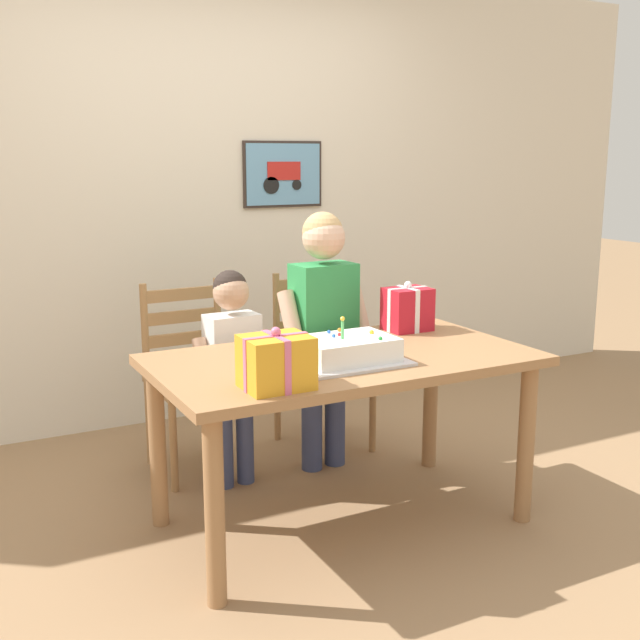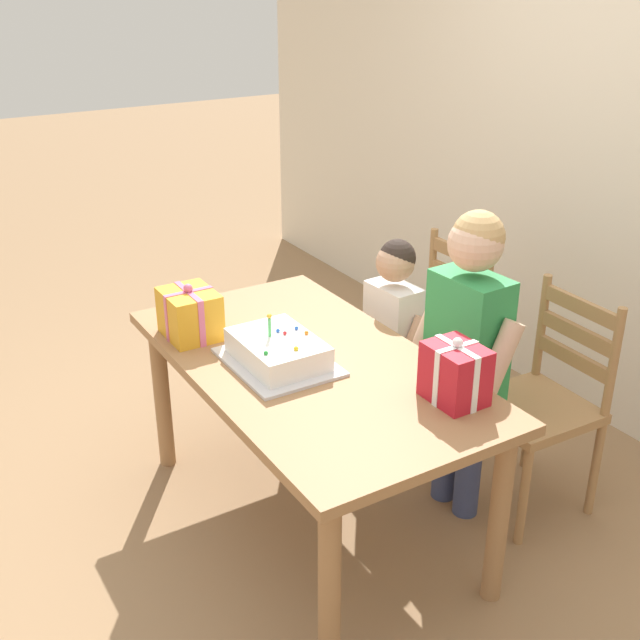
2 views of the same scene
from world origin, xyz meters
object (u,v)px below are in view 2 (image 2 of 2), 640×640
Objects in this scene: gift_box_beside_cake at (190,314)px; child_younger at (392,328)px; chair_right at (541,402)px; child_older at (467,338)px; chair_left at (431,337)px; birthday_cake at (278,351)px; dining_table at (309,384)px; gift_box_red_large at (455,373)px.

gift_box_beside_cake is 0.23× the size of child_younger.
child_older is at bearing -115.02° from chair_right.
child_older is 1.24× the size of child_younger.
gift_box_beside_cake is 0.26× the size of chair_left.
chair_left is at bearing 107.42° from birthday_cake.
birthday_cake is 0.48× the size of chair_left.
gift_box_beside_cake is at bearing -146.45° from dining_table.
chair_right is at bearing 55.90° from gift_box_beside_cake.
chair_right is at bearing 25.92° from child_younger.
child_younger reaches higher than gift_box_beside_cake.
gift_box_red_large is 1.07m from gift_box_beside_cake.
gift_box_red_large is 0.41m from child_older.
gift_box_beside_cake is 1.07m from child_older.
chair_left is 0.35m from child_younger.
gift_box_beside_cake is (-0.92, -0.56, -0.01)m from gift_box_red_large.
chair_right is (0.40, 0.97, -0.31)m from birthday_cake.
child_older is at bearing 132.89° from gift_box_red_large.
chair_right is at bearing -0.00° from chair_left.
birthday_cake is at bearing -144.93° from gift_box_red_large.
child_younger is (0.17, 0.86, -0.20)m from gift_box_beside_cake.
gift_box_red_large is at bearing -47.11° from child_older.
birthday_cake is at bearing -72.43° from child_younger.
gift_box_red_large is at bearing 35.07° from birthday_cake.
child_younger is (-0.26, 0.57, -0.01)m from dining_table.
gift_box_red_large is 0.71m from chair_right.
chair_right is (0.35, 0.87, -0.17)m from dining_table.
birthday_cake is 1.07m from chair_left.
child_older reaches higher than gift_box_beside_cake.
dining_table is 1.21× the size of child_older.
child_younger is at bearing -154.08° from chair_right.
birthday_cake is 0.43× the size of child_younger.
gift_box_beside_cake is (-0.38, -0.18, 0.04)m from birthday_cake.
chair_right is (0.78, 1.15, -0.36)m from gift_box_beside_cake.
gift_box_red_large is 0.98× the size of gift_box_beside_cake.
chair_left is at bearing 152.16° from child_older.
child_younger is (-0.21, 0.68, -0.16)m from birthday_cake.
child_younger is (-0.47, 0.00, -0.15)m from child_older.
dining_table is at bearing -151.17° from gift_box_red_large.
chair_right is 0.73× the size of child_older.
gift_box_beside_cake is (-0.43, -0.28, 0.19)m from dining_table.
child_younger is (0.09, -0.30, 0.15)m from chair_left.
chair_left is at bearing 144.64° from gift_box_red_large.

